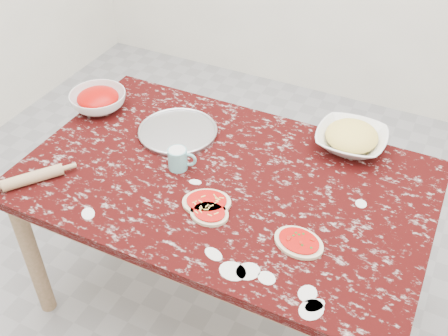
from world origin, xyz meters
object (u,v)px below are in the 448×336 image
worktable (224,193)px  flour_mug (179,159)px  rolling_pin (33,177)px  cheese_bowl (351,140)px  pizza_tray (178,132)px  sauce_bowl (98,101)px

worktable → flour_mug: bearing=-173.0°
flour_mug → rolling_pin: flour_mug is taller
cheese_bowl → flour_mug: size_ratio=2.59×
rolling_pin → worktable: bearing=28.0°
worktable → pizza_tray: (-0.31, 0.18, 0.09)m
worktable → rolling_pin: size_ratio=6.82×
worktable → rolling_pin: bearing=-152.0°
pizza_tray → sauce_bowl: 0.43m
cheese_bowl → rolling_pin: size_ratio=1.25×
worktable → pizza_tray: size_ratio=4.73×
sauce_bowl → flour_mug: (0.55, -0.22, 0.01)m
worktable → cheese_bowl: (0.39, 0.41, 0.12)m
pizza_tray → flour_mug: flour_mug is taller
worktable → flour_mug: (-0.19, -0.02, 0.13)m
cheese_bowl → pizza_tray: bearing=-161.7°
flour_mug → rolling_pin: bearing=-145.1°
worktable → pizza_tray: 0.37m
flour_mug → cheese_bowl: bearing=37.0°
sauce_bowl → worktable: bearing=-14.7°
worktable → cheese_bowl: 0.58m
cheese_bowl → flour_mug: bearing=-143.0°
pizza_tray → cheese_bowl: bearing=18.3°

